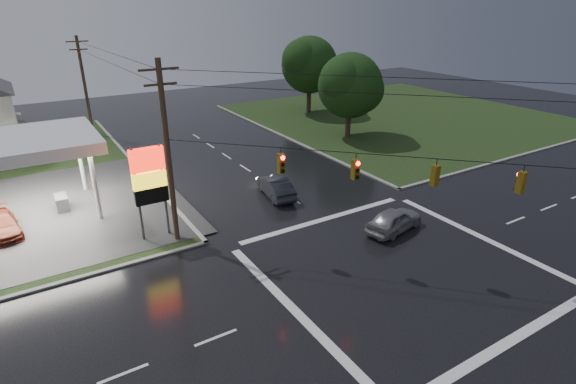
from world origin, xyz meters
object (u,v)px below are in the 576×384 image
car_north (276,187)px  car_crossing (394,220)px  utility_pole_n (85,85)px  tree_ne_near (351,86)px  tree_ne_far (310,65)px  utility_pole_nw (168,153)px  car_pump (2,225)px  pylon_sign (149,178)px

car_north → car_crossing: bearing=121.8°
utility_pole_n → tree_ne_near: (23.64, -16.01, 0.09)m
tree_ne_far → car_crossing: size_ratio=2.21×
car_north → utility_pole_nw: bearing=26.2°
car_crossing → car_pump: size_ratio=0.98×
car_north → car_pump: (-17.91, 3.88, -0.10)m
pylon_sign → tree_ne_near: 27.23m
utility_pole_nw → car_north: 10.37m
car_pump → utility_pole_nw: bearing=-42.6°
tree_ne_near → tree_ne_far: bearing=75.9°
car_north → car_crossing: car_north is taller
car_north → car_crossing: (3.71, -8.83, -0.00)m
tree_ne_near → tree_ne_far: size_ratio=0.92×
tree_ne_near → utility_pole_n: bearing=145.9°
tree_ne_far → utility_pole_n: bearing=171.5°
pylon_sign → car_crossing: bearing=-28.0°
utility_pole_n → tree_ne_near: 28.55m
tree_ne_near → car_pump: tree_ne_near is taller
tree_ne_near → tree_ne_far: tree_ne_far is taller
pylon_sign → tree_ne_far: 36.35m
utility_pole_nw → utility_pole_n: 28.50m
tree_ne_near → tree_ne_far: (3.01, 12.00, 0.62)m
pylon_sign → car_north: bearing=9.9°
car_crossing → car_pump: car_crossing is taller
tree_ne_near → car_north: tree_ne_near is taller
pylon_sign → car_pump: pylon_sign is taller
tree_ne_near → car_pump: 33.74m
utility_pole_n → car_crossing: bearing=-70.3°
car_north → utility_pole_n: bearing=-62.3°
tree_ne_near → car_north: bearing=-146.7°
car_pump → utility_pole_n: bearing=60.1°
tree_ne_far → car_north: bearing=-129.5°
pylon_sign → car_north: size_ratio=1.30×
pylon_sign → car_crossing: pylon_sign is taller
tree_ne_near → car_pump: (-32.85, -5.93, -4.90)m
utility_pole_n → tree_ne_near: utility_pole_n is taller
tree_ne_near → car_pump: bearing=-169.8°
utility_pole_nw → tree_ne_far: 36.20m
utility_pole_n → car_pump: utility_pole_n is taller
utility_pole_n → car_north: 27.64m
tree_ne_far → car_north: tree_ne_far is taller
utility_pole_nw → utility_pole_n: (0.00, 28.50, -0.25)m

